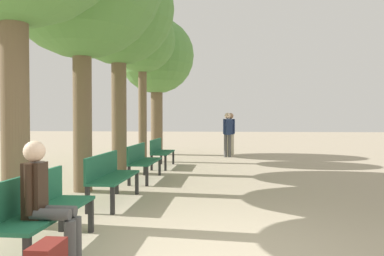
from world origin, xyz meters
name	(u,v)px	position (x,y,z in m)	size (l,w,h in m)	color
bench_row_0	(40,206)	(-1.79, 0.02, 0.51)	(0.49, 1.64, 0.86)	#1E6042
bench_row_1	(110,174)	(-1.79, 2.48, 0.51)	(0.49, 1.64, 0.86)	#1E6042
bench_row_2	(142,159)	(-1.79, 4.95, 0.51)	(0.49, 1.64, 0.86)	#1E6042
bench_row_3	(160,150)	(-1.79, 7.41, 0.51)	(0.49, 1.64, 0.86)	#1E6042
tree_row_2	(119,10)	(-2.67, 6.05, 4.42)	(3.03, 3.03, 5.99)	brown
tree_row_3	(142,41)	(-2.67, 8.88, 4.18)	(2.30, 2.30, 5.39)	brown
tree_row_4	(157,57)	(-2.67, 11.49, 4.04)	(3.11, 3.11, 5.66)	brown
person_seated	(46,198)	(-1.56, -0.30, 0.68)	(0.56, 0.32, 1.26)	#4C4C4C
pedestrian_near	(231,131)	(0.39, 11.17, 0.99)	(0.35, 0.31, 1.72)	beige
pedestrian_mid	(228,132)	(0.27, 10.64, 0.99)	(0.35, 0.30, 1.72)	#4C4C4C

